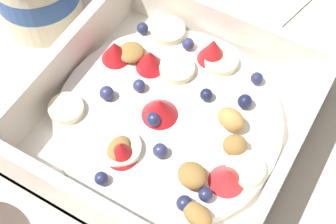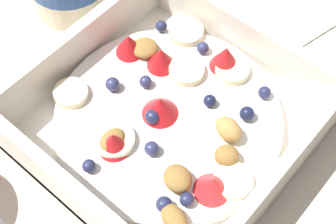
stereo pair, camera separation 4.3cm
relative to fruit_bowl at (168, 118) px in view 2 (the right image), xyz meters
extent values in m
plane|color=beige|center=(0.01, 0.01, -0.02)|extent=(2.40, 2.40, 0.00)
cube|color=white|center=(0.00, 0.00, -0.01)|extent=(0.22, 0.22, 0.01)
cube|color=white|center=(0.00, -0.11, 0.01)|extent=(0.22, 0.01, 0.06)
cube|color=white|center=(0.00, 0.11, 0.01)|extent=(0.22, 0.01, 0.06)
cube|color=white|center=(-0.11, 0.00, 0.01)|extent=(0.01, 0.20, 0.06)
cube|color=white|center=(0.10, 0.00, 0.01)|extent=(0.01, 0.20, 0.06)
cylinder|color=white|center=(0.00, 0.00, 0.00)|extent=(0.20, 0.20, 0.01)
cylinder|color=#F7EFC6|center=(-0.02, -0.08, 0.01)|extent=(0.04, 0.04, 0.01)
cylinder|color=beige|center=(0.07, -0.01, 0.01)|extent=(0.04, 0.04, 0.01)
cylinder|color=#F4EAB7|center=(-0.04, 0.08, 0.01)|extent=(0.04, 0.04, 0.01)
cylinder|color=#F7EFC6|center=(-0.05, 0.02, 0.01)|extent=(0.04, 0.04, 0.01)
cylinder|color=beige|center=(0.04, 0.02, 0.01)|extent=(0.03, 0.03, 0.01)
cylinder|color=beige|center=(0.08, 0.05, 0.01)|extent=(0.03, 0.03, 0.01)
cone|color=red|center=(-0.03, -0.07, 0.02)|extent=(0.04, 0.04, 0.02)
cone|color=red|center=(0.00, 0.01, 0.02)|extent=(0.03, 0.03, 0.02)
cone|color=red|center=(-0.05, 0.01, 0.02)|extent=(0.04, 0.04, 0.02)
cone|color=red|center=(0.03, 0.07, 0.02)|extent=(0.03, 0.03, 0.02)
cone|color=red|center=(0.07, 0.00, 0.02)|extent=(0.04, 0.04, 0.03)
cone|color=red|center=(0.04, 0.04, 0.02)|extent=(0.03, 0.03, 0.02)
sphere|color=#23284C|center=(0.07, 0.07, 0.01)|extent=(0.01, 0.01, 0.01)
sphere|color=#23284C|center=(0.07, -0.05, 0.01)|extent=(0.01, 0.01, 0.01)
sphere|color=#23284C|center=(-0.01, 0.00, 0.01)|extent=(0.01, 0.01, 0.01)
sphere|color=#191E3D|center=(0.04, -0.05, 0.01)|extent=(0.01, 0.01, 0.01)
sphere|color=#23284C|center=(-0.07, -0.05, 0.01)|extent=(0.01, 0.01, 0.01)
sphere|color=navy|center=(0.01, 0.04, 0.01)|extent=(0.01, 0.01, 0.01)
sphere|color=#23284C|center=(-0.05, -0.06, 0.01)|extent=(0.01, 0.01, 0.01)
sphere|color=#23284C|center=(-0.08, 0.01, 0.01)|extent=(0.01, 0.01, 0.01)
sphere|color=navy|center=(-0.01, 0.06, 0.01)|extent=(0.01, 0.01, 0.01)
sphere|color=#191E3D|center=(0.03, -0.02, 0.01)|extent=(0.01, 0.01, 0.01)
sphere|color=navy|center=(-0.04, -0.01, 0.01)|extent=(0.01, 0.01, 0.01)
sphere|color=navy|center=(0.07, 0.02, 0.01)|extent=(0.01, 0.01, 0.01)
ellipsoid|color=olive|center=(-0.07, -0.07, 0.01)|extent=(0.02, 0.03, 0.01)
ellipsoid|color=olive|center=(0.00, -0.06, 0.01)|extent=(0.03, 0.03, 0.02)
ellipsoid|color=olive|center=(-0.05, 0.02, 0.01)|extent=(0.02, 0.02, 0.01)
ellipsoid|color=olive|center=(0.04, 0.06, 0.01)|extent=(0.03, 0.03, 0.01)
ellipsoid|color=tan|center=(0.02, -0.05, 0.01)|extent=(0.02, 0.03, 0.02)
ellipsoid|color=olive|center=(-0.04, -0.05, 0.01)|extent=(0.03, 0.03, 0.02)
camera|label=1|loc=(-0.20, -0.11, 0.37)|focal=53.89mm
camera|label=2|loc=(-0.17, -0.15, 0.37)|focal=53.89mm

